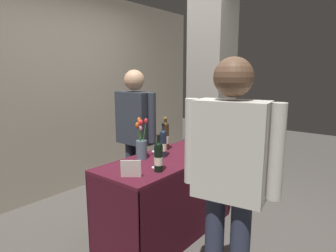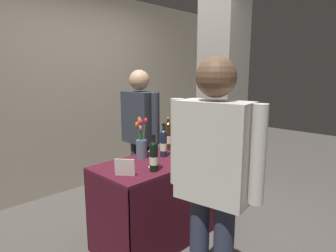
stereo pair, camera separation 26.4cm
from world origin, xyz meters
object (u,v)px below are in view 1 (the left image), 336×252
object	(u,v)px
tasting_table	(168,183)
featured_wine_bottle	(163,143)
taster_foreground_right	(230,171)
vendor_presenter	(135,130)
concrete_pillar	(212,78)
display_bottle_0	(192,134)
wine_glass_near_vendor	(156,156)
flower_vase	(141,145)

from	to	relation	value
tasting_table	featured_wine_bottle	world-z (taller)	featured_wine_bottle
tasting_table	taster_foreground_right	xyz separation A→B (m)	(-0.54, -0.90, 0.47)
tasting_table	vendor_presenter	world-z (taller)	vendor_presenter
concrete_pillar	display_bottle_0	xyz separation A→B (m)	(-0.96, -0.33, -0.58)
featured_wine_bottle	display_bottle_0	xyz separation A→B (m)	(0.49, 0.01, 0.00)
wine_glass_near_vendor	flower_vase	bearing A→B (deg)	68.10
wine_glass_near_vendor	vendor_presenter	world-z (taller)	vendor_presenter
concrete_pillar	flower_vase	xyz separation A→B (m)	(-1.63, -0.23, -0.59)
featured_wine_bottle	vendor_presenter	world-z (taller)	vendor_presenter
featured_wine_bottle	wine_glass_near_vendor	distance (m)	0.32
concrete_pillar	display_bottle_0	world-z (taller)	concrete_pillar
featured_wine_bottle	taster_foreground_right	bearing A→B (deg)	-119.46
flower_vase	display_bottle_0	bearing A→B (deg)	-8.68
flower_vase	vendor_presenter	bearing A→B (deg)	51.09
wine_glass_near_vendor	taster_foreground_right	world-z (taller)	taster_foreground_right
vendor_presenter	taster_foreground_right	world-z (taller)	taster_foreground_right
tasting_table	wine_glass_near_vendor	size ratio (longest dim) A/B	9.97
vendor_presenter	featured_wine_bottle	bearing A→B (deg)	-15.87
tasting_table	vendor_presenter	bearing A→B (deg)	76.00
tasting_table	display_bottle_0	size ratio (longest dim) A/B	4.44
wine_glass_near_vendor	vendor_presenter	size ratio (longest dim) A/B	0.09
wine_glass_near_vendor	taster_foreground_right	size ratio (longest dim) A/B	0.09
concrete_pillar	wine_glass_near_vendor	distance (m)	1.91
tasting_table	flower_vase	distance (m)	0.45
vendor_presenter	concrete_pillar	bearing A→B (deg)	82.61
display_bottle_0	vendor_presenter	size ratio (longest dim) A/B	0.20
concrete_pillar	display_bottle_0	bearing A→B (deg)	-161.03
tasting_table	taster_foreground_right	bearing A→B (deg)	-121.18
tasting_table	wine_glass_near_vendor	distance (m)	0.47
tasting_table	taster_foreground_right	world-z (taller)	taster_foreground_right
vendor_presenter	taster_foreground_right	size ratio (longest dim) A/B	0.97
display_bottle_0	taster_foreground_right	xyz separation A→B (m)	(-1.03, -0.96, 0.08)
featured_wine_bottle	display_bottle_0	size ratio (longest dim) A/B	1.01
flower_vase	vendor_presenter	size ratio (longest dim) A/B	0.24
concrete_pillar	tasting_table	size ratio (longest dim) A/B	2.10
featured_wine_bottle	tasting_table	bearing A→B (deg)	-83.29
concrete_pillar	taster_foreground_right	world-z (taller)	concrete_pillar
concrete_pillar	wine_glass_near_vendor	world-z (taller)	concrete_pillar
vendor_presenter	tasting_table	bearing A→B (deg)	-13.85
wine_glass_near_vendor	concrete_pillar	bearing A→B (deg)	15.90
flower_vase	taster_foreground_right	size ratio (longest dim) A/B	0.24
display_bottle_0	wine_glass_near_vendor	distance (m)	0.79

